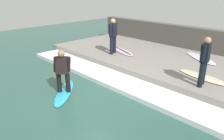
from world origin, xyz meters
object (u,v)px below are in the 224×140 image
at_px(surfboard_riding, 64,92).
at_px(surfboard_spare, 200,58).
at_px(surfer_waiting_near, 113,34).
at_px(surfboard_waiting_far, 203,77).
at_px(surfboard_waiting_near, 122,51).
at_px(surfer_waiting_far, 205,59).
at_px(surfer_riding, 62,69).

height_order(surfboard_riding, surfboard_spare, surfboard_spare).
bearing_deg(surfer_waiting_near, surfboard_spare, -56.12).
bearing_deg(surfboard_waiting_far, surfboard_waiting_near, 84.11).
bearing_deg(surfboard_spare, surfboard_waiting_far, -152.96).
bearing_deg(surfboard_riding, surfboard_spare, -19.01).
distance_m(surfer_waiting_far, surfboard_waiting_far, 1.11).
bearing_deg(surfboard_spare, surfer_riding, 160.99).
bearing_deg(surfer_riding, surfboard_spare, -19.01).
bearing_deg(surfer_waiting_near, surfer_riding, -160.18).
xyz_separation_m(surfboard_riding, surfer_waiting_far, (3.04, -3.26, 1.23)).
relative_size(surfer_riding, surfer_waiting_far, 0.91).
distance_m(surfer_riding, surfboard_spare, 6.13).
bearing_deg(surfer_waiting_far, surfboard_waiting_far, 17.36).
distance_m(surfboard_riding, surfboard_spare, 6.13).
xyz_separation_m(surfer_riding, surfboard_waiting_near, (4.15, 1.20, -0.45)).
distance_m(surfboard_riding, surfer_waiting_far, 4.62).
height_order(surfboard_riding, surfer_riding, surfer_riding).
bearing_deg(surfer_waiting_far, surfboard_waiting_near, 76.07).
relative_size(surfer_waiting_near, surfboard_waiting_far, 0.82).
xyz_separation_m(surfer_riding, surfer_waiting_near, (3.58, 1.29, 0.44)).
bearing_deg(surfboard_waiting_far, surfer_riding, 140.59).
bearing_deg(surfboard_waiting_near, surfer_waiting_far, -103.93).
bearing_deg(surfboard_spare, surfboard_riding, 160.99).
distance_m(surfboard_waiting_far, surfboard_spare, 2.33).
height_order(surfboard_waiting_near, surfboard_spare, surfboard_waiting_near).
xyz_separation_m(surfboard_riding, surfer_waiting_near, (3.58, 1.29, 1.27)).
distance_m(surfer_waiting_near, surfboard_waiting_near, 1.06).
bearing_deg(surfboard_spare, surfboard_waiting_near, 117.08).
height_order(surfboard_waiting_near, surfboard_waiting_far, surfboard_waiting_near).
xyz_separation_m(surfboard_waiting_far, surfboard_spare, (2.07, 1.06, 0.00)).
xyz_separation_m(surfboard_waiting_near, surfboard_waiting_far, (-0.44, -4.25, -0.00)).
bearing_deg(surfboard_waiting_near, surfboard_waiting_far, -95.89).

